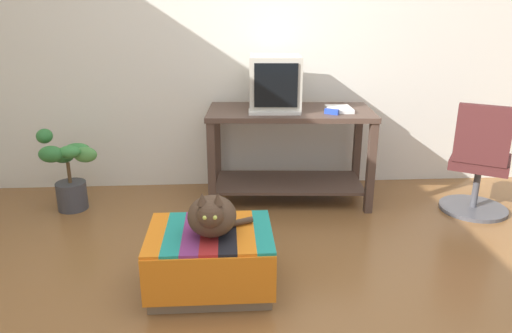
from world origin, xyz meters
TOP-DOWN VIEW (x-y plane):
  - ground_plane at (0.00, 0.00)m, footprint 14.00×14.00m
  - back_wall at (0.00, 2.05)m, footprint 8.00×0.10m
  - desk at (0.29, 1.60)m, footprint 1.36×0.72m
  - tv_monitor at (0.17, 1.64)m, footprint 0.43×0.46m
  - keyboard at (0.15, 1.47)m, footprint 0.41×0.17m
  - book at (0.67, 1.53)m, footprint 0.19×0.24m
  - ottoman_with_blanket at (-0.33, 0.28)m, footprint 0.71×0.56m
  - cat at (-0.31, 0.24)m, footprint 0.37×0.35m
  - potted_plant at (-1.49, 1.50)m, footprint 0.46×0.36m
  - office_chair at (1.72, 1.22)m, footprint 0.58×0.58m
  - stapler at (0.59, 1.41)m, footprint 0.11×0.09m
  - pen at (0.75, 1.55)m, footprint 0.06×0.13m

SIDE VIEW (x-z plane):
  - ground_plane at x=0.00m, z-range 0.00..0.00m
  - ottoman_with_blanket at x=-0.33m, z-range 0.00..0.36m
  - potted_plant at x=-1.49m, z-range -0.02..0.64m
  - office_chair at x=1.72m, z-range -0.06..0.83m
  - cat at x=-0.31m, z-range 0.33..0.63m
  - desk at x=0.29m, z-range 0.14..0.91m
  - pen at x=0.75m, z-range 0.77..0.78m
  - keyboard at x=0.15m, z-range 0.77..0.80m
  - book at x=0.67m, z-range 0.77..0.80m
  - stapler at x=0.59m, z-range 0.77..0.81m
  - tv_monitor at x=0.17m, z-range 0.77..1.19m
  - back_wall at x=0.00m, z-range 0.00..2.60m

